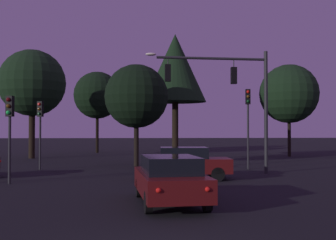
% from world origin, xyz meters
% --- Properties ---
extents(ground_plane, '(168.00, 168.00, 0.00)m').
position_xyz_m(ground_plane, '(0.00, 24.50, 0.00)').
color(ground_plane, black).
rests_on(ground_plane, ground).
extents(traffic_signal_mast_arm, '(6.60, 0.67, 6.59)m').
position_xyz_m(traffic_signal_mast_arm, '(4.65, 14.92, 4.59)').
color(traffic_signal_mast_arm, '#232326').
rests_on(traffic_signal_mast_arm, ground).
extents(traffic_light_corner_left, '(0.34, 0.38, 4.76)m').
position_xyz_m(traffic_light_corner_left, '(6.19, 17.44, 3.35)').
color(traffic_light_corner_left, '#232326').
rests_on(traffic_light_corner_left, ground).
extents(traffic_light_corner_right, '(0.36, 0.38, 4.01)m').
position_xyz_m(traffic_light_corner_right, '(-6.09, 17.90, 2.85)').
color(traffic_light_corner_right, '#232326').
rests_on(traffic_light_corner_right, ground).
extents(traffic_light_median, '(0.34, 0.38, 3.83)m').
position_xyz_m(traffic_light_median, '(-5.87, 11.37, 2.73)').
color(traffic_light_median, '#232326').
rests_on(traffic_light_median, ground).
extents(car_nearside_lane, '(2.31, 4.74, 1.52)m').
position_xyz_m(car_nearside_lane, '(0.76, 5.99, 0.80)').
color(car_nearside_lane, '#4C0F0F').
rests_on(car_nearside_lane, ground).
extents(car_crossing_left, '(4.23, 1.98, 1.52)m').
position_xyz_m(car_crossing_left, '(1.98, 12.63, 0.79)').
color(car_crossing_left, '#4C0F0F').
rests_on(car_crossing_left, ground).
extents(tree_behind_sign, '(4.71, 4.71, 9.64)m').
position_xyz_m(tree_behind_sign, '(2.41, 24.68, 7.00)').
color(tree_behind_sign, black).
rests_on(tree_behind_sign, ground).
extents(tree_left_far, '(4.10, 4.10, 6.55)m').
position_xyz_m(tree_left_far, '(-0.47, 19.91, 4.49)').
color(tree_left_far, black).
rests_on(tree_left_far, ground).
extents(tree_center_horizon, '(4.76, 4.76, 8.21)m').
position_xyz_m(tree_center_horizon, '(-4.61, 35.93, 5.81)').
color(tree_center_horizon, black).
rests_on(tree_center_horizon, ground).
extents(tree_right_cluster, '(5.45, 5.45, 8.90)m').
position_xyz_m(tree_right_cluster, '(-9.08, 27.92, 6.15)').
color(tree_right_cluster, black).
rests_on(tree_right_cluster, ground).
extents(tree_lot_edge, '(5.14, 5.14, 8.05)m').
position_xyz_m(tree_lot_edge, '(12.75, 29.00, 5.47)').
color(tree_lot_edge, black).
rests_on(tree_lot_edge, ground).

